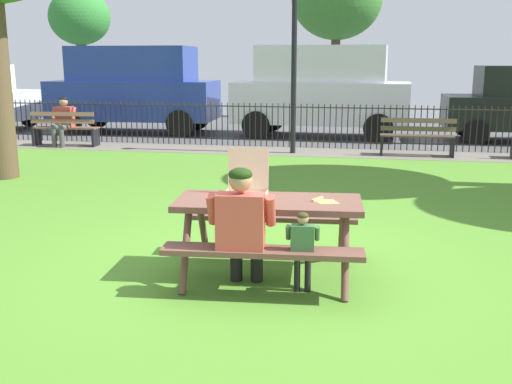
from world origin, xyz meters
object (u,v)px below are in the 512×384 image
object	(u,v)px
park_bench_left	(65,129)
park_bench_center	(417,137)
adult_at_table	(242,224)
far_tree_left	(80,19)
person_on_park_bench	(63,119)
parked_car_center	(322,89)
picnic_table_foreground	(268,217)
parked_car_left	(134,87)
pizza_slice_on_table	(325,200)
child_at_table	(303,245)
pizza_box_open	(246,186)
lamp_post_walkway	(294,34)

from	to	relation	value
park_bench_left	park_bench_center	bearing A→B (deg)	-0.00
adult_at_table	far_tree_left	xyz separation A→B (m)	(-10.68, 18.37, 3.03)
person_on_park_bench	park_bench_center	bearing A→B (deg)	-0.13
parked_car_center	picnic_table_foreground	bearing A→B (deg)	-87.94
adult_at_table	parked_car_left	world-z (taller)	parked_car_left
parked_car_center	far_tree_left	distance (m)	12.76
pizza_slice_on_table	person_on_park_bench	size ratio (longest dim) A/B	0.23
child_at_table	far_tree_left	size ratio (longest dim) A/B	0.17
picnic_table_foreground	pizza_slice_on_table	world-z (taller)	pizza_slice_on_table
park_bench_center	person_on_park_bench	bearing A→B (deg)	179.87
person_on_park_bench	parked_car_center	bearing A→B (deg)	25.39
pizza_slice_on_table	far_tree_left	size ratio (longest dim) A/B	0.06
parked_car_left	far_tree_left	world-z (taller)	far_tree_left
park_bench_left	far_tree_left	bearing A→B (deg)	114.00
pizza_slice_on_table	adult_at_table	size ratio (longest dim) A/B	0.23
park_bench_center	parked_car_center	distance (m)	3.86
adult_at_table	park_bench_center	size ratio (longest dim) A/B	0.74
picnic_table_foreground	parked_car_left	xyz separation A→B (m)	(-5.79, 10.92, 0.71)
pizza_slice_on_table	parked_car_left	world-z (taller)	parked_car_left
adult_at_table	parked_car_left	size ratio (longest dim) A/B	0.25
pizza_box_open	park_bench_center	size ratio (longest dim) A/B	0.30
child_at_table	parked_car_center	xyz separation A→B (m)	(-0.79, 11.42, 0.81)
pizza_box_open	child_at_table	world-z (taller)	pizza_box_open
picnic_table_foreground	park_bench_left	distance (m)	10.28
far_tree_left	park_bench_center	bearing A→B (deg)	-37.56
child_at_table	park_bench_left	size ratio (longest dim) A/B	0.50
lamp_post_walkway	park_bench_left	bearing A→B (deg)	179.12
picnic_table_foreground	lamp_post_walkway	distance (m)	8.21
pizza_box_open	lamp_post_walkway	distance (m)	8.03
pizza_slice_on_table	lamp_post_walkway	world-z (taller)	lamp_post_walkway
picnic_table_foreground	far_tree_left	size ratio (longest dim) A/B	0.39
pizza_box_open	far_tree_left	size ratio (longest dim) A/B	0.10
adult_at_table	parked_car_left	distance (m)	12.76
pizza_box_open	parked_car_left	bearing A→B (deg)	117.15
park_bench_left	lamp_post_walkway	distance (m)	6.09
person_on_park_bench	far_tree_left	xyz separation A→B (m)	(-4.34, 9.83, 3.03)
adult_at_table	child_at_table	xyz separation A→B (m)	(0.55, 0.01, -0.16)
picnic_table_foreground	lamp_post_walkway	xyz separation A→B (m)	(-0.78, 7.91, 2.04)
pizza_box_open	park_bench_center	distance (m)	8.22
pizza_slice_on_table	person_on_park_bench	distance (m)	10.64
pizza_box_open	park_bench_center	world-z (taller)	pizza_box_open
park_bench_center	pizza_slice_on_table	bearing A→B (deg)	-100.19
picnic_table_foreground	pizza_box_open	distance (m)	0.38
parked_car_center	far_tree_left	xyz separation A→B (m)	(-10.44, 6.93, 2.38)
adult_at_table	parked_car_center	world-z (taller)	parked_car_center
pizza_box_open	pizza_slice_on_table	distance (m)	0.79
parked_car_left	parked_car_center	size ratio (longest dim) A/B	1.00
pizza_box_open	person_on_park_bench	distance (m)	10.10
adult_at_table	lamp_post_walkway	bearing A→B (deg)	94.23
lamp_post_walkway	parked_car_left	world-z (taller)	lamp_post_walkway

